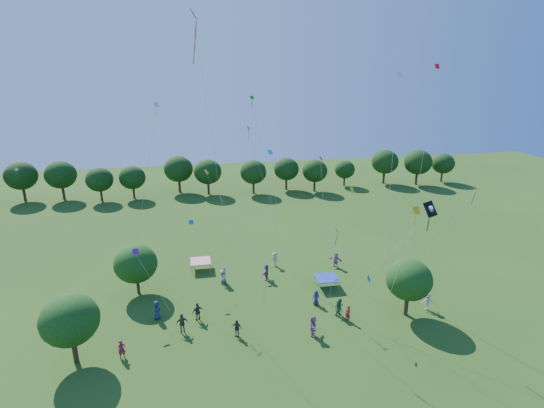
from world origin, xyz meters
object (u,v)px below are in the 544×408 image
Objects in this scene: near_tree_north at (136,264)px; pirate_kite at (429,211)px; tent_blue at (326,278)px; near_tree_west at (70,320)px; near_tree_east at (409,280)px; red_high_kite at (203,80)px; tent_red_stripe at (200,261)px.

pirate_kite reaches higher than near_tree_north.
near_tree_north is 2.35× the size of tent_blue.
near_tree_west reaches higher than tent_blue.
near_tree_west is 0.57× the size of pirate_kite.
red_high_kite reaches higher than near_tree_east.
tent_red_stripe is at bearing 145.05° from near_tree_east.
near_tree_north is at bearing 157.38° from pirate_kite.
near_tree_east is 7.31m from pirate_kite.
tent_red_stripe is 0.09× the size of red_high_kite.
pirate_kite is 20.66m from red_high_kite.
red_high_kite is at bearing -40.85° from near_tree_north.
tent_red_stripe is (-18.28, 12.78, -2.53)m from near_tree_east.
tent_red_stripe and tent_blue have the same top height.
tent_blue is 0.22× the size of pirate_kite.
near_tree_north is at bearing 70.16° from near_tree_west.
near_tree_west is 1.10× the size of near_tree_north.
tent_red_stripe is at bearing 94.88° from red_high_kite.
near_tree_west is at bearing -109.84° from near_tree_north.
red_high_kite reaches higher than tent_red_stripe.
tent_blue is at bearing 18.16° from red_high_kite.
near_tree_east reaches higher than near_tree_north.
tent_blue is 23.38m from red_high_kite.
tent_red_stripe is 1.00× the size of tent_blue.
pirate_kite is (24.74, -10.31, 7.43)m from near_tree_north.
near_tree_north is at bearing 160.58° from near_tree_east.
near_tree_west is 2.59× the size of tent_red_stripe.
near_tree_west is 0.23× the size of red_high_kite.
near_tree_west is 20.61m from red_high_kite.
near_tree_east is 2.47× the size of tent_red_stripe.
near_tree_east reaches higher than tent_blue.
red_high_kite reaches higher than near_tree_west.
near_tree_west is at bearing -160.75° from red_high_kite.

